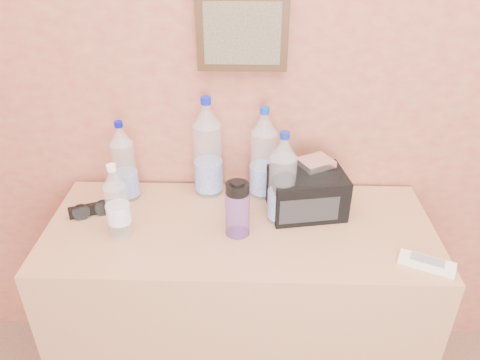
{
  "coord_description": "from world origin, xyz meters",
  "views": [
    {
      "loc": [
        -0.21,
        0.42,
        1.77
      ],
      "look_at": [
        -0.25,
        1.71,
        1.0
      ],
      "focal_mm": 35.0,
      "sensor_mm": 36.0,
      "label": 1
    }
  ],
  "objects_px": {
    "nalgene_bottle": "(238,208)",
    "toiletry_bag": "(307,190)",
    "pet_large_d": "(282,183)",
    "dresser": "(240,312)",
    "pet_large_b": "(208,152)",
    "pet_large_a": "(124,165)",
    "sunglasses": "(92,209)",
    "pet_large_c": "(263,158)",
    "pet_small": "(117,204)",
    "foil_packet": "(316,163)",
    "ac_remote": "(427,263)"
  },
  "relations": [
    {
      "from": "nalgene_bottle",
      "to": "foil_packet",
      "type": "xyz_separation_m",
      "value": [
        0.26,
        0.16,
        0.09
      ]
    },
    {
      "from": "nalgene_bottle",
      "to": "toiletry_bag",
      "type": "xyz_separation_m",
      "value": [
        0.24,
        0.13,
        -0.01
      ]
    },
    {
      "from": "pet_small",
      "to": "sunglasses",
      "type": "relative_size",
      "value": 1.63
    },
    {
      "from": "pet_large_a",
      "to": "pet_large_b",
      "type": "height_order",
      "value": "pet_large_b"
    },
    {
      "from": "dresser",
      "to": "pet_large_d",
      "type": "bearing_deg",
      "value": 18.3
    },
    {
      "from": "ac_remote",
      "to": "pet_large_d",
      "type": "bearing_deg",
      "value": 176.07
    },
    {
      "from": "pet_large_c",
      "to": "foil_packet",
      "type": "height_order",
      "value": "pet_large_c"
    },
    {
      "from": "pet_large_a",
      "to": "toiletry_bag",
      "type": "height_order",
      "value": "pet_large_a"
    },
    {
      "from": "dresser",
      "to": "pet_large_b",
      "type": "height_order",
      "value": "pet_large_b"
    },
    {
      "from": "pet_large_c",
      "to": "foil_packet",
      "type": "relative_size",
      "value": 3.2
    },
    {
      "from": "dresser",
      "to": "pet_large_b",
      "type": "bearing_deg",
      "value": 119.52
    },
    {
      "from": "nalgene_bottle",
      "to": "ac_remote",
      "type": "height_order",
      "value": "nalgene_bottle"
    },
    {
      "from": "nalgene_bottle",
      "to": "foil_packet",
      "type": "bearing_deg",
      "value": 30.9
    },
    {
      "from": "pet_large_a",
      "to": "nalgene_bottle",
      "type": "bearing_deg",
      "value": -26.9
    },
    {
      "from": "nalgene_bottle",
      "to": "ac_remote",
      "type": "relative_size",
      "value": 1.22
    },
    {
      "from": "pet_large_a",
      "to": "sunglasses",
      "type": "relative_size",
      "value": 1.91
    },
    {
      "from": "pet_large_a",
      "to": "sunglasses",
      "type": "height_order",
      "value": "pet_large_a"
    },
    {
      "from": "sunglasses",
      "to": "pet_large_a",
      "type": "bearing_deg",
      "value": 26.53
    },
    {
      "from": "dresser",
      "to": "pet_large_a",
      "type": "bearing_deg",
      "value": 157.69
    },
    {
      "from": "pet_small",
      "to": "toiletry_bag",
      "type": "height_order",
      "value": "pet_small"
    },
    {
      "from": "nalgene_bottle",
      "to": "toiletry_bag",
      "type": "height_order",
      "value": "nalgene_bottle"
    },
    {
      "from": "nalgene_bottle",
      "to": "ac_remote",
      "type": "xyz_separation_m",
      "value": [
        0.58,
        -0.15,
        -0.09
      ]
    },
    {
      "from": "pet_large_b",
      "to": "pet_small",
      "type": "distance_m",
      "value": 0.38
    },
    {
      "from": "pet_large_b",
      "to": "pet_large_d",
      "type": "relative_size",
      "value": 1.14
    },
    {
      "from": "pet_small",
      "to": "foil_packet",
      "type": "height_order",
      "value": "pet_small"
    },
    {
      "from": "pet_large_c",
      "to": "sunglasses",
      "type": "xyz_separation_m",
      "value": [
        -0.6,
        -0.15,
        -0.13
      ]
    },
    {
      "from": "nalgene_bottle",
      "to": "sunglasses",
      "type": "height_order",
      "value": "nalgene_bottle"
    },
    {
      "from": "pet_small",
      "to": "nalgene_bottle",
      "type": "xyz_separation_m",
      "value": [
        0.39,
        0.01,
        -0.02
      ]
    },
    {
      "from": "nalgene_bottle",
      "to": "toiletry_bag",
      "type": "bearing_deg",
      "value": 29.33
    },
    {
      "from": "foil_packet",
      "to": "pet_large_c",
      "type": "bearing_deg",
      "value": 153.36
    },
    {
      "from": "pet_large_c",
      "to": "pet_small",
      "type": "relative_size",
      "value": 1.35
    },
    {
      "from": "pet_large_b",
      "to": "pet_small",
      "type": "xyz_separation_m",
      "value": [
        -0.27,
        -0.27,
        -0.05
      ]
    },
    {
      "from": "pet_large_b",
      "to": "sunglasses",
      "type": "bearing_deg",
      "value": -157.95
    },
    {
      "from": "toiletry_bag",
      "to": "nalgene_bottle",
      "type": "bearing_deg",
      "value": -160.65
    },
    {
      "from": "sunglasses",
      "to": "foil_packet",
      "type": "xyz_separation_m",
      "value": [
        0.78,
        0.06,
        0.16
      ]
    },
    {
      "from": "pet_large_d",
      "to": "ac_remote",
      "type": "xyz_separation_m",
      "value": [
        0.43,
        -0.23,
        -0.14
      ]
    },
    {
      "from": "pet_large_b",
      "to": "pet_large_d",
      "type": "height_order",
      "value": "pet_large_b"
    },
    {
      "from": "pet_large_c",
      "to": "sunglasses",
      "type": "height_order",
      "value": "pet_large_c"
    },
    {
      "from": "pet_large_a",
      "to": "sunglasses",
      "type": "xyz_separation_m",
      "value": [
        -0.1,
        -0.12,
        -0.11
      ]
    },
    {
      "from": "dresser",
      "to": "pet_large_b",
      "type": "xyz_separation_m",
      "value": [
        -0.12,
        0.22,
        0.58
      ]
    },
    {
      "from": "pet_large_d",
      "to": "nalgene_bottle",
      "type": "relative_size",
      "value": 1.67
    },
    {
      "from": "dresser",
      "to": "pet_large_d",
      "type": "distance_m",
      "value": 0.58
    },
    {
      "from": "pet_large_a",
      "to": "pet_large_d",
      "type": "distance_m",
      "value": 0.57
    },
    {
      "from": "sunglasses",
      "to": "pet_large_c",
      "type": "bearing_deg",
      "value": -8.63
    },
    {
      "from": "pet_large_b",
      "to": "pet_large_c",
      "type": "distance_m",
      "value": 0.2
    },
    {
      "from": "pet_large_a",
      "to": "ac_remote",
      "type": "height_order",
      "value": "pet_large_a"
    },
    {
      "from": "pet_large_b",
      "to": "pet_large_c",
      "type": "height_order",
      "value": "pet_large_b"
    },
    {
      "from": "pet_large_b",
      "to": "toiletry_bag",
      "type": "height_order",
      "value": "pet_large_b"
    },
    {
      "from": "sunglasses",
      "to": "ac_remote",
      "type": "distance_m",
      "value": 1.12
    },
    {
      "from": "pet_large_a",
      "to": "pet_large_d",
      "type": "bearing_deg",
      "value": -12.75
    }
  ]
}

